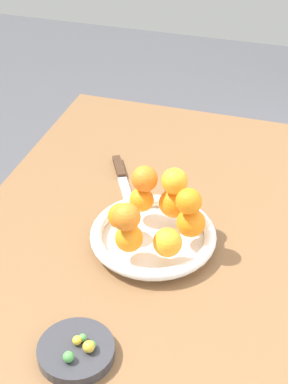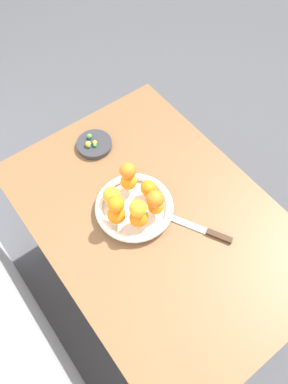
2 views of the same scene
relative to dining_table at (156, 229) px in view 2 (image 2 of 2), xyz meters
The scene contains 20 objects.
ground_plane 0.65m from the dining_table, ahead, with size 6.00×6.00×0.00m, color #4C4C51.
dining_table is the anchor object (origin of this frame).
fruit_bowl 0.14m from the dining_table, 32.32° to the left, with size 0.27×0.27×0.04m.
candy_dish 0.41m from the dining_table, ahead, with size 0.14×0.14×0.02m, color #333338.
orange_0 0.16m from the dining_table, ahead, with size 0.05×0.05×0.05m, color orange.
orange_1 0.18m from the dining_table, 16.66° to the right, with size 0.06×0.06×0.06m, color orange.
orange_2 0.21m from the dining_table, ahead, with size 0.06×0.06×0.06m, color orange.
orange_3 0.23m from the dining_table, 34.80° to the left, with size 0.06×0.06×0.06m, color orange.
orange_4 0.21m from the dining_table, 63.78° to the left, with size 0.06×0.06×0.06m, color orange.
orange_5 0.18m from the dining_table, 83.98° to the left, with size 0.06×0.06×0.06m, color orange.
orange_6 0.23m from the dining_table, 82.83° to the left, with size 0.06×0.06×0.06m, color orange.
orange_7 0.26m from the dining_table, ahead, with size 0.06×0.06×0.06m, color orange.
orange_8 0.26m from the dining_table, 60.92° to the left, with size 0.05×0.05×0.05m, color orange.
orange_9 0.21m from the dining_table, 35.81° to the left, with size 0.06×0.06×0.06m, color orange.
candy_ball_0 0.44m from the dining_table, ahead, with size 0.02×0.02×0.02m, color #4C9947.
candy_ball_1 0.41m from the dining_table, ahead, with size 0.02×0.02×0.02m, color #4C9947.
candy_ball_2 0.40m from the dining_table, ahead, with size 0.01×0.01×0.01m, color #4C9947.
candy_ball_3 0.41m from the dining_table, ahead, with size 0.02×0.02×0.02m, color gold.
candy_ball_4 0.42m from the dining_table, ahead, with size 0.02×0.02×0.02m, color gold.
knife 0.18m from the dining_table, 144.41° to the right, with size 0.24×0.14×0.01m.
Camera 2 is at (-0.45, 0.40, 1.90)m, focal length 35.00 mm.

